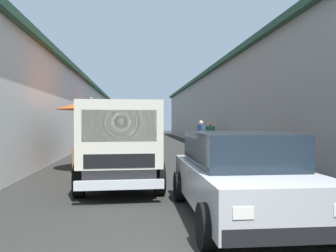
{
  "coord_description": "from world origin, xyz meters",
  "views": [
    {
      "loc": [
        -3.03,
        0.76,
        1.64
      ],
      "look_at": [
        10.22,
        -0.54,
        1.47
      ],
      "focal_mm": 36.11,
      "sensor_mm": 36.0,
      "label": 1
    }
  ],
  "objects_px": {
    "fruit_stall_far_left": "(97,121)",
    "delivery_truck": "(120,147)",
    "vendor_by_crates": "(201,134)",
    "fruit_stall_near_right": "(111,115)",
    "fruit_stall_far_right": "(90,117)",
    "vendor_in_shade": "(210,134)",
    "hatchback_car": "(240,174)",
    "parked_scooter": "(243,162)",
    "plastic_stool": "(213,165)"
  },
  "relations": [
    {
      "from": "vendor_by_crates",
      "to": "parked_scooter",
      "type": "bearing_deg",
      "value": 178.23
    },
    {
      "from": "vendor_in_shade",
      "to": "fruit_stall_near_right",
      "type": "bearing_deg",
      "value": 133.96
    },
    {
      "from": "fruit_stall_far_left",
      "to": "vendor_by_crates",
      "type": "xyz_separation_m",
      "value": [
        -3.38,
        -5.64,
        -0.67
      ]
    },
    {
      "from": "fruit_stall_far_left",
      "to": "delivery_truck",
      "type": "xyz_separation_m",
      "value": [
        -12.35,
        -1.89,
        -0.62
      ]
    },
    {
      "from": "hatchback_car",
      "to": "vendor_by_crates",
      "type": "xyz_separation_m",
      "value": [
        11.54,
        -1.62,
        0.25
      ]
    },
    {
      "from": "delivery_truck",
      "to": "vendor_in_shade",
      "type": "height_order",
      "value": "delivery_truck"
    },
    {
      "from": "hatchback_car",
      "to": "vendor_in_shade",
      "type": "relative_size",
      "value": 2.43
    },
    {
      "from": "fruit_stall_far_right",
      "to": "vendor_in_shade",
      "type": "distance_m",
      "value": 9.29
    },
    {
      "from": "fruit_stall_far_left",
      "to": "fruit_stall_far_right",
      "type": "relative_size",
      "value": 1.15
    },
    {
      "from": "fruit_stall_far_left",
      "to": "vendor_in_shade",
      "type": "bearing_deg",
      "value": -105.94
    },
    {
      "from": "vendor_in_shade",
      "to": "parked_scooter",
      "type": "height_order",
      "value": "vendor_in_shade"
    },
    {
      "from": "hatchback_car",
      "to": "parked_scooter",
      "type": "height_order",
      "value": "hatchback_car"
    },
    {
      "from": "parked_scooter",
      "to": "plastic_stool",
      "type": "relative_size",
      "value": 3.89
    },
    {
      "from": "fruit_stall_near_right",
      "to": "vendor_by_crates",
      "type": "height_order",
      "value": "fruit_stall_near_right"
    },
    {
      "from": "fruit_stall_far_left",
      "to": "vendor_in_shade",
      "type": "height_order",
      "value": "fruit_stall_far_left"
    },
    {
      "from": "fruit_stall_near_right",
      "to": "delivery_truck",
      "type": "height_order",
      "value": "fruit_stall_near_right"
    },
    {
      "from": "fruit_stall_near_right",
      "to": "fruit_stall_far_right",
      "type": "height_order",
      "value": "fruit_stall_far_right"
    },
    {
      "from": "fruit_stall_far_right",
      "to": "vendor_in_shade",
      "type": "xyz_separation_m",
      "value": [
        7.29,
        -5.69,
        -0.86
      ]
    },
    {
      "from": "fruit_stall_near_right",
      "to": "fruit_stall_far_left",
      "type": "bearing_deg",
      "value": 10.77
    },
    {
      "from": "fruit_stall_far_right",
      "to": "plastic_stool",
      "type": "height_order",
      "value": "fruit_stall_far_right"
    },
    {
      "from": "fruit_stall_far_left",
      "to": "vendor_in_shade",
      "type": "relative_size",
      "value": 1.75
    },
    {
      "from": "fruit_stall_far_left",
      "to": "parked_scooter",
      "type": "bearing_deg",
      "value": -153.5
    },
    {
      "from": "fruit_stall_far_right",
      "to": "vendor_by_crates",
      "type": "relative_size",
      "value": 1.45
    },
    {
      "from": "parked_scooter",
      "to": "vendor_in_shade",
      "type": "bearing_deg",
      "value": -6.66
    },
    {
      "from": "hatchback_car",
      "to": "delivery_truck",
      "type": "distance_m",
      "value": 3.35
    },
    {
      "from": "fruit_stall_far_left",
      "to": "hatchback_car",
      "type": "xyz_separation_m",
      "value": [
        -14.92,
        -4.02,
        -0.92
      ]
    },
    {
      "from": "fruit_stall_far_left",
      "to": "vendor_by_crates",
      "type": "distance_m",
      "value": 6.61
    },
    {
      "from": "vendor_by_crates",
      "to": "hatchback_car",
      "type": "bearing_deg",
      "value": 172.01
    },
    {
      "from": "fruit_stall_far_left",
      "to": "delivery_truck",
      "type": "bearing_deg",
      "value": -171.29
    },
    {
      "from": "delivery_truck",
      "to": "vendor_in_shade",
      "type": "xyz_separation_m",
      "value": [
        10.51,
        -4.57,
        -0.11
      ]
    },
    {
      "from": "plastic_stool",
      "to": "parked_scooter",
      "type": "bearing_deg",
      "value": -115.83
    },
    {
      "from": "fruit_stall_far_left",
      "to": "hatchback_car",
      "type": "distance_m",
      "value": 15.48
    },
    {
      "from": "delivery_truck",
      "to": "hatchback_car",
      "type": "bearing_deg",
      "value": -140.3
    },
    {
      "from": "fruit_stall_far_right",
      "to": "hatchback_car",
      "type": "height_order",
      "value": "fruit_stall_far_right"
    },
    {
      "from": "delivery_truck",
      "to": "vendor_by_crates",
      "type": "bearing_deg",
      "value": -22.7
    },
    {
      "from": "fruit_stall_far_right",
      "to": "plastic_stool",
      "type": "distance_m",
      "value": 4.31
    },
    {
      "from": "fruit_stall_near_right",
      "to": "vendor_in_shade",
      "type": "relative_size",
      "value": 1.69
    },
    {
      "from": "vendor_by_crates",
      "to": "delivery_truck",
      "type": "bearing_deg",
      "value": 157.3
    },
    {
      "from": "fruit_stall_far_right",
      "to": "parked_scooter",
      "type": "bearing_deg",
      "value": -110.35
    },
    {
      "from": "fruit_stall_far_left",
      "to": "vendor_by_crates",
      "type": "bearing_deg",
      "value": -120.93
    },
    {
      "from": "fruit_stall_far_left",
      "to": "fruit_stall_far_right",
      "type": "bearing_deg",
      "value": -175.17
    },
    {
      "from": "fruit_stall_far_right",
      "to": "delivery_truck",
      "type": "relative_size",
      "value": 0.49
    },
    {
      "from": "fruit_stall_near_right",
      "to": "delivery_truck",
      "type": "bearing_deg",
      "value": -173.87
    },
    {
      "from": "fruit_stall_near_right",
      "to": "vendor_by_crates",
      "type": "distance_m",
      "value": 5.62
    },
    {
      "from": "hatchback_car",
      "to": "fruit_stall_far_right",
      "type": "bearing_deg",
      "value": 29.35
    },
    {
      "from": "delivery_truck",
      "to": "plastic_stool",
      "type": "bearing_deg",
      "value": -55.15
    },
    {
      "from": "fruit_stall_near_right",
      "to": "parked_scooter",
      "type": "bearing_deg",
      "value": -134.4
    },
    {
      "from": "hatchback_car",
      "to": "plastic_stool",
      "type": "bearing_deg",
      "value": -7.39
    },
    {
      "from": "plastic_stool",
      "to": "delivery_truck",
      "type": "bearing_deg",
      "value": 124.85
    },
    {
      "from": "hatchback_car",
      "to": "vendor_by_crates",
      "type": "bearing_deg",
      "value": -7.99
    }
  ]
}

